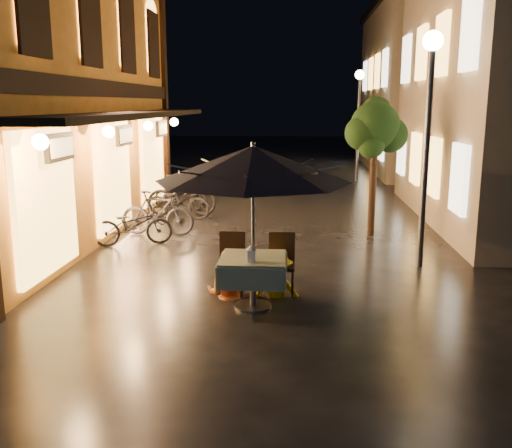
# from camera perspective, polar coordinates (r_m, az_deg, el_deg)

# --- Properties ---
(ground) EXTENTS (90.00, 90.00, 0.00)m
(ground) POSITION_cam_1_polar(r_m,az_deg,el_deg) (9.03, -0.46, -7.37)
(ground) COLOR black
(ground) RESTS_ON ground
(west_building) EXTENTS (5.90, 11.40, 7.40)m
(west_building) POSITION_cam_1_polar(r_m,az_deg,el_deg) (14.06, -23.71, 13.93)
(west_building) COLOR orange
(west_building) RESTS_ON ground
(east_building_far) EXTENTS (7.30, 10.30, 7.30)m
(east_building_far) POSITION_cam_1_polar(r_m,az_deg,el_deg) (27.36, 19.05, 12.74)
(east_building_far) COLOR tan
(east_building_far) RESTS_ON ground
(street_tree) EXTENTS (1.43, 1.20, 3.15)m
(street_tree) POSITION_cam_1_polar(r_m,az_deg,el_deg) (13.13, 11.87, 9.23)
(street_tree) COLOR black
(street_tree) RESTS_ON ground
(streetlamp_near) EXTENTS (0.36, 0.36, 4.23)m
(streetlamp_near) POSITION_cam_1_polar(r_m,az_deg,el_deg) (10.74, 16.90, 11.08)
(streetlamp_near) COLOR #59595E
(streetlamp_near) RESTS_ON ground
(streetlamp_far) EXTENTS (0.36, 0.36, 4.23)m
(streetlamp_far) POSITION_cam_1_polar(r_m,az_deg,el_deg) (22.61, 10.24, 11.60)
(streetlamp_far) COLOR #59595E
(streetlamp_far) RESTS_ON ground
(cafe_table) EXTENTS (0.99, 0.99, 0.78)m
(cafe_table) POSITION_cam_1_polar(r_m,az_deg,el_deg) (8.43, -0.30, -4.59)
(cafe_table) COLOR #59595E
(cafe_table) RESTS_ON ground
(patio_umbrella) EXTENTS (2.85, 2.85, 2.46)m
(patio_umbrella) POSITION_cam_1_polar(r_m,az_deg,el_deg) (8.12, -0.31, 6.02)
(patio_umbrella) COLOR #59595E
(patio_umbrella) RESTS_ON ground
(cafe_chair_left) EXTENTS (0.42, 0.42, 0.97)m
(cafe_chair_left) POSITION_cam_1_polar(r_m,az_deg,el_deg) (9.19, -2.43, -3.52)
(cafe_chair_left) COLOR black
(cafe_chair_left) RESTS_ON ground
(cafe_chair_right) EXTENTS (0.42, 0.42, 0.97)m
(cafe_chair_right) POSITION_cam_1_polar(r_m,az_deg,el_deg) (9.13, 2.57, -3.62)
(cafe_chair_right) COLOR black
(cafe_chair_right) RESTS_ON ground
(table_lantern) EXTENTS (0.16, 0.16, 0.25)m
(table_lantern) POSITION_cam_1_polar(r_m,az_deg,el_deg) (8.09, -0.44, -2.87)
(table_lantern) COLOR white
(table_lantern) RESTS_ON cafe_table
(person_orange) EXTENTS (0.79, 0.66, 1.45)m
(person_orange) POSITION_cam_1_polar(r_m,az_deg,el_deg) (8.94, -2.88, -2.72)
(person_orange) COLOR orange
(person_orange) RESTS_ON ground
(person_yellow) EXTENTS (0.93, 0.57, 1.40)m
(person_yellow) POSITION_cam_1_polar(r_m,az_deg,el_deg) (8.94, 2.09, -2.89)
(person_yellow) COLOR #FFC500
(person_yellow) RESTS_ON ground
(bicycle_0) EXTENTS (1.78, 1.09, 0.88)m
(bicycle_0) POSITION_cam_1_polar(r_m,az_deg,el_deg) (12.46, -12.22, -0.11)
(bicycle_0) COLOR black
(bicycle_0) RESTS_ON ground
(bicycle_1) EXTENTS (1.76, 0.65, 1.03)m
(bicycle_1) POSITION_cam_1_polar(r_m,az_deg,el_deg) (13.30, -9.83, 1.07)
(bicycle_1) COLOR black
(bicycle_1) RESTS_ON ground
(bicycle_2) EXTENTS (1.81, 0.85, 0.92)m
(bicycle_2) POSITION_cam_1_polar(r_m,az_deg,el_deg) (15.16, -7.80, 2.25)
(bicycle_2) COLOR black
(bicycle_2) RESTS_ON ground
(bicycle_3) EXTENTS (1.89, 0.63, 1.12)m
(bicycle_3) POSITION_cam_1_polar(r_m,az_deg,el_deg) (15.51, -7.44, 2.85)
(bicycle_3) COLOR black
(bicycle_3) RESTS_ON ground
(bicycle_4) EXTENTS (1.66, 0.82, 0.83)m
(bicycle_4) POSITION_cam_1_polar(r_m,az_deg,el_deg) (16.46, -7.58, 2.88)
(bicycle_4) COLOR black
(bicycle_4) RESTS_ON ground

